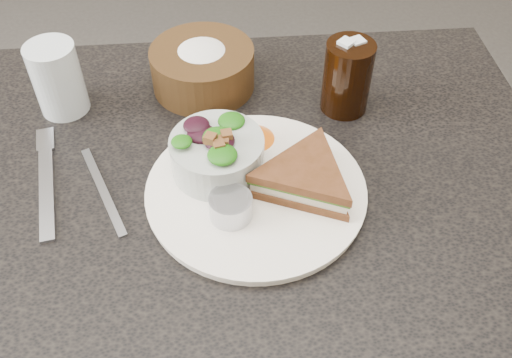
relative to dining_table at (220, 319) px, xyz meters
The scene contains 11 objects.
dining_table is the anchor object (origin of this frame).
dinner_plate 0.39m from the dining_table, 22.93° to the right, with size 0.29×0.29×0.01m, color white.
sandwich 0.43m from the dining_table, 14.67° to the right, with size 0.16×0.16×0.04m, color #58321C, non-canonical shape.
salad_bowl 0.42m from the dining_table, 38.76° to the left, with size 0.13×0.13×0.07m, color #A3AEA9, non-canonical shape.
dressing_ramekin 0.41m from the dining_table, 67.93° to the right, with size 0.06×0.06×0.03m, color #ADAFB7.
orange_wedge 0.41m from the dining_table, 44.63° to the left, with size 0.06×0.06×0.03m, color orange.
fork 0.44m from the dining_table, behind, with size 0.02×0.19×0.01m, color #A7ABB6.
knife 0.40m from the dining_table, behind, with size 0.01×0.18×0.00m, color #92949B.
bread_basket 0.47m from the dining_table, 90.09° to the left, with size 0.16×0.16×0.09m, color #472E17, non-canonical shape.
cola_glass 0.51m from the dining_table, 33.90° to the left, with size 0.07×0.07×0.13m, color black, non-canonical shape.
water_glass 0.51m from the dining_table, 140.67° to the left, with size 0.07×0.07×0.11m, color silver.
Camera 1 is at (0.02, -0.54, 1.33)m, focal length 40.00 mm.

